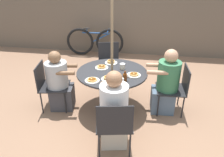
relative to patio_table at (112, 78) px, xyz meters
name	(u,v)px	position (x,y,z in m)	size (l,w,h in m)	color
ground_plane	(112,107)	(0.00, 0.00, -0.60)	(12.00, 12.00, 0.00)	#8C664C
back_fence	(128,26)	(0.00, 2.91, 0.23)	(10.00, 0.06, 1.66)	brown
patio_table	(112,78)	(0.00, 0.00, 0.00)	(1.21, 1.21, 0.71)	#28282B
umbrella_pole	(112,42)	(0.00, 0.00, 0.64)	(0.04, 0.04, 2.48)	#846B4C
patio_chair_north	(176,87)	(1.10, 0.05, -0.11)	(0.50, 0.50, 0.85)	#232326
diner_north	(166,84)	(0.93, 0.04, -0.08)	(0.57, 0.39, 1.15)	slate
patio_chair_east	(109,60)	(-0.24, 1.08, -0.11)	(0.57, 0.57, 0.85)	#232326
patio_chair_south	(49,83)	(-1.09, -0.17, -0.11)	(0.55, 0.55, 0.85)	#232326
diner_south	(59,83)	(-0.91, -0.14, -0.11)	(0.55, 0.44, 1.09)	#3D3D42
patio_chair_west	(114,123)	(0.20, -1.09, -0.11)	(0.56, 0.56, 0.85)	#232326
diner_west	(114,113)	(0.17, -0.91, -0.08)	(0.45, 0.54, 1.17)	beige
pancake_plate_a	(102,67)	(-0.21, 0.12, 0.13)	(0.23, 0.23, 0.05)	silver
pancake_plate_b	(109,78)	(-0.01, -0.30, 0.14)	(0.23, 0.23, 0.06)	silver
pancake_plate_c	(111,62)	(-0.08, 0.37, 0.14)	(0.23, 0.23, 0.07)	silver
pancake_plate_d	(92,80)	(-0.25, -0.39, 0.13)	(0.23, 0.23, 0.04)	silver
pancake_plate_e	(134,75)	(0.38, -0.09, 0.13)	(0.23, 0.23, 0.05)	silver
syrup_bottle	(125,77)	(0.25, -0.31, 0.18)	(0.09, 0.07, 0.17)	#602D0F
coffee_cup	(122,66)	(0.16, 0.14, 0.16)	(0.09, 0.09, 0.10)	beige
drinking_glass_a	(121,82)	(0.21, -0.45, 0.17)	(0.08, 0.08, 0.11)	silver
bicycle	(95,42)	(-0.91, 2.59, -0.20)	(1.65, 0.44, 0.81)	black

